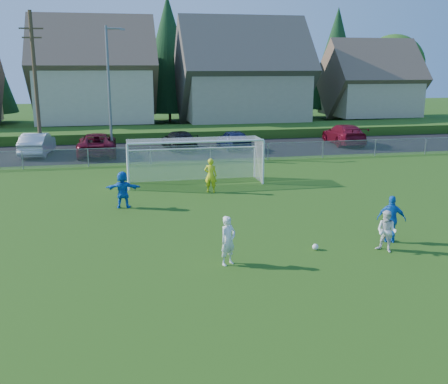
% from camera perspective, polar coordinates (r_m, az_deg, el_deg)
% --- Properties ---
extents(ground, '(160.00, 160.00, 0.00)m').
position_cam_1_polar(ground, '(14.44, 6.65, -12.93)').
color(ground, '#193D0C').
rests_on(ground, ground).
extents(asphalt_lot, '(60.00, 60.00, 0.00)m').
position_cam_1_polar(asphalt_lot, '(40.45, -5.65, 4.55)').
color(asphalt_lot, black).
rests_on(asphalt_lot, ground).
extents(grass_embankment, '(70.00, 6.00, 0.80)m').
position_cam_1_polar(grass_embankment, '(47.78, -6.65, 6.42)').
color(grass_embankment, '#1E420F').
rests_on(grass_embankment, ground).
extents(soccer_ball, '(0.22, 0.22, 0.22)m').
position_cam_1_polar(soccer_ball, '(19.06, 9.91, -5.90)').
color(soccer_ball, white).
rests_on(soccer_ball, ground).
extents(player_white_a, '(0.72, 0.65, 1.65)m').
position_cam_1_polar(player_white_a, '(17.24, 0.44, -5.32)').
color(player_white_a, white).
rests_on(player_white_a, ground).
extents(player_white_b, '(0.89, 0.92, 1.49)m').
position_cam_1_polar(player_white_b, '(19.30, 17.28, -4.11)').
color(player_white_b, white).
rests_on(player_white_b, ground).
extents(player_blue_a, '(1.12, 0.85, 1.76)m').
position_cam_1_polar(player_blue_a, '(20.33, 17.76, -2.83)').
color(player_blue_a, blue).
rests_on(player_blue_a, ground).
extents(player_blue_b, '(1.64, 0.69, 1.71)m').
position_cam_1_polar(player_blue_b, '(24.44, -10.96, 0.27)').
color(player_blue_b, blue).
rests_on(player_blue_b, ground).
extents(goalkeeper, '(0.75, 0.61, 1.78)m').
position_cam_1_polar(goalkeeper, '(26.88, -1.46, 1.82)').
color(goalkeeper, yellow).
rests_on(goalkeeper, ground).
extents(car_b, '(2.11, 5.07, 1.63)m').
position_cam_1_polar(car_b, '(40.31, -19.67, 4.95)').
color(car_b, silver).
rests_on(car_b, ground).
extents(car_c, '(2.67, 5.78, 1.60)m').
position_cam_1_polar(car_c, '(39.12, -13.65, 5.09)').
color(car_c, '#600A1A').
rests_on(car_c, ground).
extents(car_d, '(2.57, 5.16, 1.44)m').
position_cam_1_polar(car_d, '(40.67, -4.91, 5.64)').
color(car_d, black).
rests_on(car_d, ground).
extents(car_e, '(2.19, 4.55, 1.50)m').
position_cam_1_polar(car_e, '(40.69, 1.03, 5.73)').
color(car_e, '#131C45').
rests_on(car_e, ground).
extents(car_g, '(2.75, 5.83, 1.64)m').
position_cam_1_polar(car_g, '(44.31, 12.94, 6.14)').
color(car_g, maroon).
rests_on(car_g, ground).
extents(soccer_goal, '(7.42, 1.90, 2.50)m').
position_cam_1_polar(soccer_goal, '(28.97, -3.25, 4.16)').
color(soccer_goal, white).
rests_on(soccer_goal, ground).
extents(chainlink_fence, '(52.06, 0.06, 1.20)m').
position_cam_1_polar(chainlink_fence, '(34.95, -4.69, 4.14)').
color(chainlink_fence, gray).
rests_on(chainlink_fence, ground).
extents(streetlight, '(1.38, 0.18, 9.00)m').
position_cam_1_polar(streetlight, '(38.24, -12.34, 11.06)').
color(streetlight, slate).
rests_on(streetlight, ground).
extents(utility_pole, '(1.60, 0.26, 10.00)m').
position_cam_1_polar(utility_pole, '(39.58, -19.82, 11.10)').
color(utility_pole, '#473321').
rests_on(utility_pole, ground).
extents(houses_row, '(53.90, 11.45, 13.27)m').
position_cam_1_polar(houses_row, '(55.02, -5.48, 14.65)').
color(houses_row, tan).
rests_on(houses_row, ground).
extents(tree_row, '(65.98, 12.36, 13.80)m').
position_cam_1_polar(tree_row, '(61.17, -7.04, 14.12)').
color(tree_row, '#382616').
rests_on(tree_row, ground).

